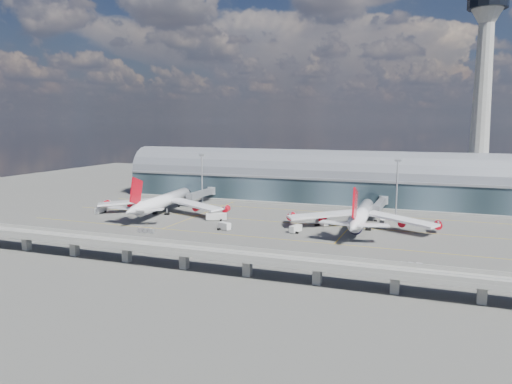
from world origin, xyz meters
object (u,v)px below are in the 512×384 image
(control_tower, at_px, (482,103))
(service_truck_0, at_px, (100,210))
(service_truck_3, at_px, (296,229))
(cargo_train_1, at_px, (202,247))
(floodlight_mast_right, at_px, (397,186))
(service_truck_5, at_px, (322,222))
(cargo_train_2, at_px, (407,265))
(airliner_left, at_px, (162,202))
(floodlight_mast_left, at_px, (202,177))
(service_truck_4, at_px, (382,222))
(airliner_right, at_px, (361,216))
(service_truck_1, at_px, (224,226))
(service_truck_2, at_px, (216,217))
(cargo_train_0, at_px, (146,231))

(control_tower, xyz_separation_m, service_truck_0, (-165.75, -73.13, -50.23))
(service_truck_3, relative_size, cargo_train_1, 0.87)
(service_truck_0, bearing_deg, floodlight_mast_right, 13.60)
(floodlight_mast_right, xyz_separation_m, cargo_train_1, (-55.27, -88.46, -12.81))
(service_truck_5, relative_size, cargo_train_2, 0.69)
(airliner_left, height_order, service_truck_5, airliner_left)
(floodlight_mast_left, relative_size, service_truck_4, 5.85)
(service_truck_3, bearing_deg, airliner_left, -175.54)
(floodlight_mast_left, relative_size, airliner_right, 0.40)
(floodlight_mast_left, relative_size, cargo_train_1, 3.56)
(service_truck_0, xyz_separation_m, service_truck_1, (70.06, -12.89, 0.13))
(service_truck_2, relative_size, service_truck_5, 1.46)
(airliner_left, height_order, service_truck_0, airliner_left)
(service_truck_0, bearing_deg, airliner_left, 10.53)
(service_truck_1, bearing_deg, control_tower, -26.89)
(floodlight_mast_right, xyz_separation_m, airliner_left, (-102.08, -36.92, -7.75))
(airliner_left, distance_m, cargo_train_2, 123.41)
(service_truck_2, height_order, service_truck_4, service_truck_2)
(cargo_train_0, distance_m, cargo_train_1, 35.30)
(service_truck_0, height_order, service_truck_1, service_truck_1)
(service_truck_3, height_order, cargo_train_1, service_truck_3)
(service_truck_0, height_order, service_truck_3, service_truck_3)
(floodlight_mast_left, distance_m, cargo_train_2, 140.98)
(service_truck_1, bearing_deg, service_truck_4, -40.10)
(service_truck_5, bearing_deg, cargo_train_2, -103.86)
(floodlight_mast_right, relative_size, cargo_train_2, 2.82)
(service_truck_4, bearing_deg, service_truck_1, -153.96)
(service_truck_0, distance_m, service_truck_4, 129.10)
(service_truck_3, relative_size, service_truck_5, 1.00)
(service_truck_5, bearing_deg, service_truck_1, 162.19)
(cargo_train_2, bearing_deg, service_truck_1, 78.46)
(service_truck_4, xyz_separation_m, cargo_train_0, (-84.16, -46.95, -0.42))
(airliner_left, height_order, service_truck_3, airliner_left)
(airliner_right, distance_m, cargo_train_1, 68.93)
(service_truck_4, xyz_separation_m, cargo_train_1, (-52.25, -62.07, -0.44))
(airliner_left, bearing_deg, cargo_train_0, -74.61)
(airliner_right, height_order, service_truck_1, airliner_right)
(control_tower, height_order, service_truck_3, control_tower)
(floodlight_mast_left, distance_m, service_truck_4, 101.26)
(service_truck_4, xyz_separation_m, service_truck_5, (-23.37, -9.40, 0.26))
(service_truck_5, bearing_deg, airliner_right, -53.20)
(floodlight_mast_left, bearing_deg, airliner_left, -93.22)
(service_truck_1, distance_m, cargo_train_1, 30.92)
(airliner_right, height_order, service_truck_0, airliner_right)
(floodlight_mast_right, xyz_separation_m, service_truck_3, (-32.98, -52.10, -12.18))
(cargo_train_1, bearing_deg, floodlight_mast_left, 40.09)
(service_truck_0, distance_m, service_truck_3, 98.03)
(floodlight_mast_right, height_order, service_truck_4, floodlight_mast_right)
(service_truck_4, bearing_deg, cargo_train_2, -79.30)
(floodlight_mast_right, height_order, cargo_train_2, floodlight_mast_right)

